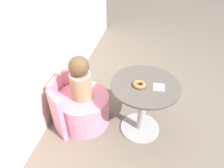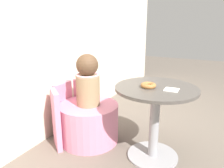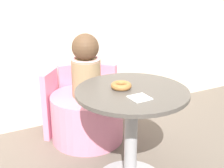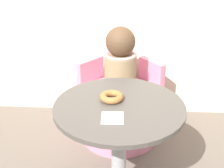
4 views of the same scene
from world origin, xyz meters
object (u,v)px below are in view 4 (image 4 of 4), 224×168
object	(u,v)px
donut	(112,97)
round_table	(119,137)
tub_chair	(120,115)
child_figure	(120,62)

from	to	relation	value
donut	round_table	bearing A→B (deg)	-52.04
tub_chair	child_figure	distance (m)	0.45
round_table	donut	size ratio (longest dim) A/B	5.45
round_table	child_figure	bearing A→B (deg)	91.55
child_figure	donut	xyz separation A→B (m)	(-0.03, -0.63, 0.04)
tub_chair	child_figure	size ratio (longest dim) A/B	1.18
round_table	tub_chair	distance (m)	0.74
round_table	child_figure	distance (m)	0.71
round_table	child_figure	size ratio (longest dim) A/B	1.37
round_table	donut	bearing A→B (deg)	127.96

